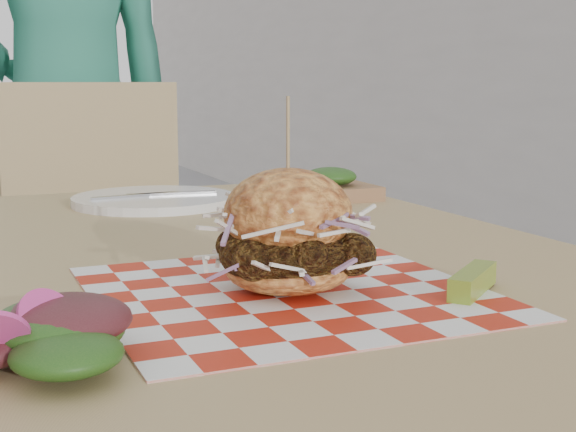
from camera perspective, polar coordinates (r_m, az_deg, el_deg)
name	(u,v)px	position (r m, az deg, el deg)	size (l,w,h in m)	color
diner	(67,117)	(2.10, -15.45, 6.80)	(0.63, 0.41, 1.73)	#2B7D65
patio_table	(236,313)	(0.99, -3.72, -6.92)	(0.80, 1.20, 0.75)	tan
patio_chair	(98,259)	(1.88, -13.35, -2.98)	(0.46, 0.47, 0.95)	tan
paper_liner	(288,292)	(0.77, 0.00, -5.41)	(0.36, 0.36, 0.00)	red
sandwich	(288,238)	(0.76, 0.00, -1.60)	(0.16, 0.16, 0.19)	#F09B43
pickle_spear	(473,281)	(0.79, 13.00, -4.53)	(0.10, 0.02, 0.02)	olive
side_salad	(29,356)	(0.59, -17.94, -9.43)	(0.14, 0.14, 0.05)	#3F1419
place_setting	(154,200)	(1.35, -9.50, 1.15)	(0.27, 0.27, 0.02)	white
kraft_tray	(331,186)	(1.39, 3.04, 2.12)	(0.15, 0.12, 0.06)	#8F6341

